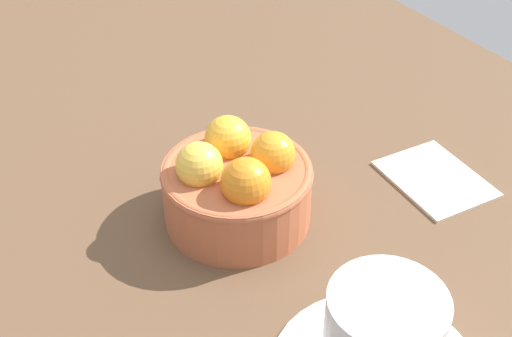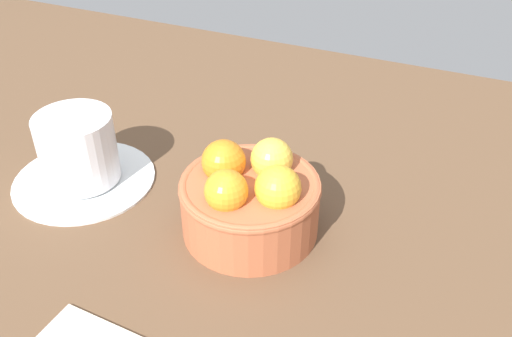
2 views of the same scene
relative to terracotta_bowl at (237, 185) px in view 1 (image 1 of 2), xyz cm
name	(u,v)px [view 1 (image 1 of 2)]	position (x,y,z in cm)	size (l,w,h in cm)	color
ground_plane	(238,236)	(0.00, -0.02, -6.28)	(149.33, 90.07, 4.68)	brown
terracotta_bowl	(237,185)	(0.00, 0.00, 0.00)	(13.61, 13.61, 8.89)	#AD5938
folded_napkin	(435,178)	(-5.26, -19.68, -3.64)	(10.38, 8.18, 0.60)	beige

